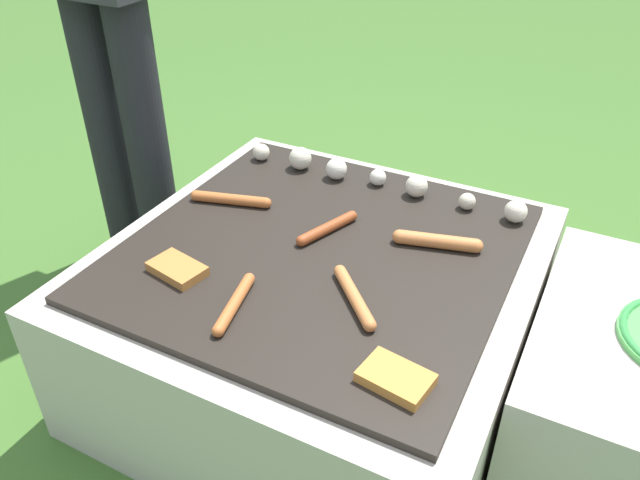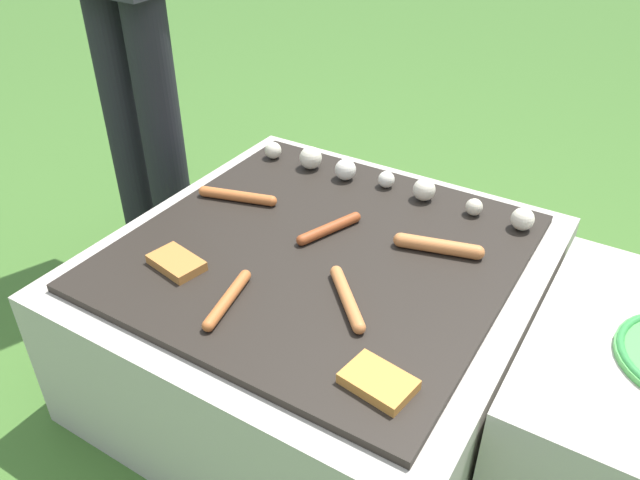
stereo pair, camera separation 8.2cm
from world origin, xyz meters
name	(u,v)px [view 2 (the right image)]	position (x,y,z in m)	size (l,w,h in m)	color
ground_plane	(320,373)	(0.00, 0.00, 0.00)	(14.00, 14.00, 0.00)	#3D6628
grill	(320,315)	(0.00, 0.00, 0.19)	(0.90, 0.90, 0.38)	#B2AA9E
sausage_front_right	(347,298)	(0.14, -0.13, 0.39)	(0.14, 0.15, 0.02)	#C6753D
sausage_back_right	(329,228)	(-0.01, 0.06, 0.39)	(0.08, 0.17, 0.02)	#93421E
sausage_mid_right	(237,196)	(-0.28, 0.07, 0.40)	(0.20, 0.07, 0.03)	#B7602D
sausage_back_left	(438,246)	(0.22, 0.12, 0.40)	(0.19, 0.07, 0.03)	#C6753D
sausage_front_center	(228,299)	(-0.05, -0.25, 0.39)	(0.06, 0.18, 0.02)	#B7602D
bread_slice_left	(176,263)	(-0.22, -0.21, 0.39)	(0.13, 0.09, 0.02)	#B27033
bread_slice_center	(378,382)	(0.29, -0.29, 0.39)	(0.13, 0.09, 0.02)	#D18438
mushroom_row	(379,178)	(-0.01, 0.31, 0.41)	(0.73, 0.07, 0.06)	beige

